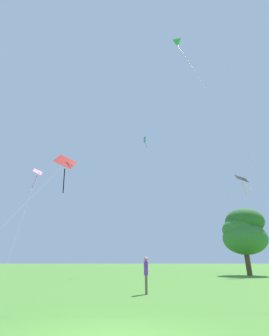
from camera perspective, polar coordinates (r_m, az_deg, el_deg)
The scene contains 7 objects.
kite_black_large at distance 34.59m, azimuth 24.37°, elevation -3.14°, with size 1.70×12.54×12.55m.
kite_teal_box at distance 37.59m, azimuth 2.46°, elevation 6.19°, with size 2.74×8.95×19.94m.
kite_pink_low at distance 40.42m, azimuth -22.51°, elevation -1.90°, with size 3.39×11.22×15.47m.
kite_red_high at distance 26.05m, azimuth -16.50°, elevation -0.09°, with size 3.34×11.33×12.45m.
kite_green_small at distance 28.10m, azimuth 9.73°, elevation 27.56°, with size 3.23×9.68×23.21m.
person_near_tree at distance 13.45m, azimuth 2.62°, elevation -23.34°, with size 0.24×0.57×1.77m.
tree_right_cluster at distance 33.88m, azimuth 24.37°, elevation -13.55°, with size 5.46×5.43×7.96m.
Camera 1 is at (0.52, -5.70, 1.53)m, focal length 25.62 mm.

